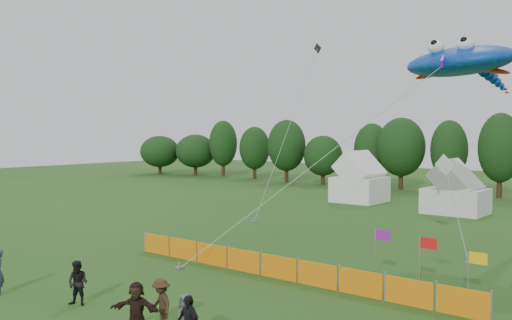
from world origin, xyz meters
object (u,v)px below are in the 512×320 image
Objects in this scene: spectator_e at (186,320)px; spectator_f at (136,310)px; barrier_fence at (279,267)px; tent_right at (456,193)px; tent_left at (360,181)px; stingray_kite at (463,63)px; spectator_c at (161,304)px; spectator_b at (78,283)px.

spectator_f is at bearing -150.31° from spectator_e.
barrier_fence is at bearing 70.56° from spectator_f.
barrier_fence is (1.06, -24.16, -1.12)m from tent_right.
spectator_e is (12.93, -33.88, -1.07)m from tent_left.
tent_left is 0.20× the size of stingray_kite.
tent_right reaches higher than spectator_e.
tent_left reaches higher than spectator_e.
tent_left is 36.19m from spectator_f.
tent_left is 0.23× the size of barrier_fence.
stingray_kite is (3.78, 11.52, 9.62)m from barrier_fence.
spectator_f is at bearing -78.27° from spectator_c.
tent_left is 0.92× the size of tent_right.
tent_right is at bearing 110.95° from stingray_kite.
spectator_c reaches higher than spectator_e.
barrier_fence is 10.79× the size of spectator_b.
spectator_c is at bearing -98.62° from stingray_kite.
spectator_c is at bearing 59.23° from spectator_f.
spectator_b is 22.55m from stingray_kite.
tent_right is 31.73m from spectator_c.
spectator_c is (1.95, -31.66, -0.77)m from tent_right.
spectator_f is 0.08× the size of stingray_kite.
tent_right is 24.21m from barrier_fence.
spectator_b is (-3.45, -7.71, 0.33)m from barrier_fence.
barrier_fence is 8.47m from spectator_f.
spectator_e is (1.60, -0.42, -0.05)m from spectator_c.
spectator_e is at bearing -26.98° from spectator_b.
spectator_c is at bearing -22.25° from spectator_b.
spectator_e is at bearing -8.17° from spectator_f.
barrier_fence is at bearing -68.11° from tent_left.
stingray_kite is (1.28, 19.44, 9.33)m from spectator_e.
tent_right is 2.73× the size of spectator_b.
spectator_c is at bearing -71.30° from tent_left.
spectator_e is at bearing -72.49° from barrier_fence.
tent_right is 31.97m from spectator_b.
stingray_kite reaches higher than tent_right.
tent_left reaches higher than tent_right.
stingray_kite is (4.84, -12.64, 8.50)m from tent_right.
barrier_fence is at bearing 114.45° from spectator_c.
tent_right is at bearing 109.31° from spectator_e.
spectator_c reaches higher than spectator_b.
spectator_b is at bearing -114.13° from barrier_fence.
spectator_f is at bearing -84.57° from barrier_fence.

